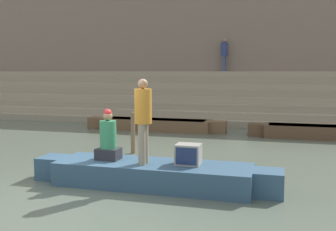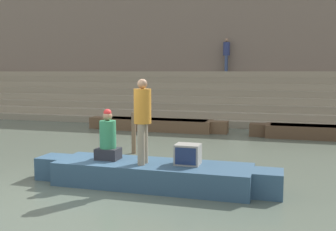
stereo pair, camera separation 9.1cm
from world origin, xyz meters
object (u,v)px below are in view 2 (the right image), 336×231
at_px(moored_boat_distant, 156,124).
at_px(mooring_post, 134,133).
at_px(person_on_steps, 226,52).
at_px(rowboat_main, 152,174).
at_px(tv_set, 188,154).
at_px(person_standing, 143,115).
at_px(person_rowing, 108,139).
at_px(moored_boat_shore, 326,132).

height_order(moored_boat_distant, mooring_post, mooring_post).
bearing_deg(person_on_steps, rowboat_main, 118.05).
bearing_deg(rowboat_main, tv_set, 3.63).
height_order(tv_set, moored_boat_distant, tv_set).
height_order(rowboat_main, tv_set, tv_set).
xyz_separation_m(person_standing, person_rowing, (-0.90, 0.20, -0.59)).
distance_m(tv_set, person_on_steps, 13.62).
bearing_deg(person_standing, moored_boat_shore, 64.99).
bearing_deg(moored_boat_distant, person_rowing, -77.93).
distance_m(person_standing, person_rowing, 1.09).
bearing_deg(person_rowing, rowboat_main, -0.01).
relative_size(rowboat_main, person_rowing, 4.79).
distance_m(rowboat_main, person_standing, 1.30).
xyz_separation_m(rowboat_main, person_rowing, (-1.06, 0.06, 0.69)).
bearing_deg(person_standing, rowboat_main, 47.56).
bearing_deg(person_on_steps, moored_boat_distant, 96.17).
bearing_deg(rowboat_main, person_rowing, 174.93).
relative_size(person_standing, person_on_steps, 1.03).
distance_m(moored_boat_shore, person_on_steps, 8.11).
relative_size(person_standing, moored_boat_shore, 0.33).
distance_m(moored_boat_distant, mooring_post, 4.74).
bearing_deg(tv_set, moored_boat_distant, 112.21).
distance_m(moored_boat_distant, person_on_steps, 6.83).
xyz_separation_m(person_standing, tv_set, (0.93, 0.23, -0.82)).
bearing_deg(tv_set, rowboat_main, -174.66).
distance_m(rowboat_main, tv_set, 0.89).
bearing_deg(person_rowing, mooring_post, 103.60).
distance_m(tv_set, moored_boat_shore, 8.18).
height_order(rowboat_main, person_on_steps, person_on_steps).
xyz_separation_m(rowboat_main, tv_set, (0.77, 0.08, 0.46)).
height_order(moored_boat_shore, person_on_steps, person_on_steps).
height_order(person_rowing, mooring_post, person_rowing).
bearing_deg(tv_set, person_standing, -166.72).
relative_size(person_rowing, moored_boat_distant, 0.19).
bearing_deg(moored_boat_shore, person_rowing, -120.42).
bearing_deg(moored_boat_shore, tv_set, -110.01).
height_order(person_standing, person_rowing, person_standing).
bearing_deg(mooring_post, person_standing, -65.53).
height_order(person_standing, person_on_steps, person_on_steps).
xyz_separation_m(person_rowing, mooring_post, (-0.57, 3.02, -0.33)).
xyz_separation_m(mooring_post, person_on_steps, (1.32, 10.29, 2.86)).
xyz_separation_m(person_standing, moored_boat_distant, (-2.26, 7.89, -1.29)).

